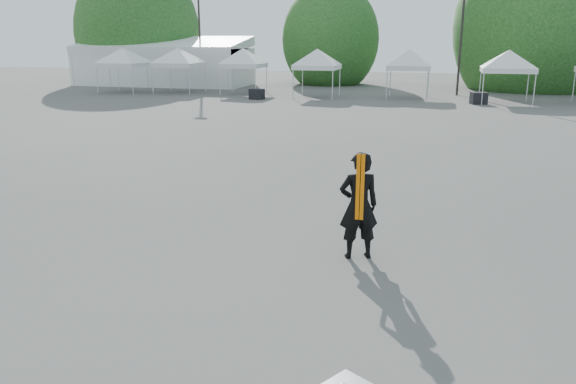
# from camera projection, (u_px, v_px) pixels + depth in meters

# --- Properties ---
(ground) EXTENTS (120.00, 120.00, 0.00)m
(ground) POSITION_uv_depth(u_px,v_px,m) (340.00, 233.00, 11.96)
(ground) COLOR #474442
(ground) RESTS_ON ground
(marquee) EXTENTS (15.00, 6.25, 4.23)m
(marquee) POSITION_uv_depth(u_px,v_px,m) (164.00, 62.00, 49.56)
(marquee) COLOR silver
(marquee) RESTS_ON ground
(light_pole_west) EXTENTS (0.60, 0.25, 10.30)m
(light_pole_west) POSITION_uv_depth(u_px,v_px,m) (199.00, 17.00, 46.62)
(light_pole_west) COLOR black
(light_pole_west) RESTS_ON ground
(light_pole_east) EXTENTS (0.60, 0.25, 9.80)m
(light_pole_east) POSITION_uv_depth(u_px,v_px,m) (463.00, 16.00, 39.55)
(light_pole_east) COLOR black
(light_pole_east) RESTS_ON ground
(tree_far_w) EXTENTS (4.80, 4.80, 7.30)m
(tree_far_w) POSITION_uv_depth(u_px,v_px,m) (138.00, 33.00, 52.68)
(tree_far_w) COLOR #382314
(tree_far_w) RESTS_ON ground
(tree_mid_w) EXTENTS (4.16, 4.16, 6.33)m
(tree_mid_w) POSITION_uv_depth(u_px,v_px,m) (331.00, 39.00, 50.18)
(tree_mid_w) COLOR #382314
(tree_mid_w) RESTS_ON ground
(tree_mid_e) EXTENTS (5.12, 5.12, 7.79)m
(tree_mid_e) POSITION_uv_depth(u_px,v_px,m) (538.00, 28.00, 44.74)
(tree_mid_e) COLOR #382314
(tree_mid_e) RESTS_ON ground
(tent_a) EXTENTS (4.47, 4.47, 3.88)m
(tent_a) POSITION_uv_depth(u_px,v_px,m) (123.00, 51.00, 42.53)
(tent_a) COLOR silver
(tent_a) RESTS_ON ground
(tent_b) EXTENTS (4.49, 4.49, 3.88)m
(tent_b) POSITION_uv_depth(u_px,v_px,m) (178.00, 52.00, 42.41)
(tent_b) COLOR silver
(tent_b) RESTS_ON ground
(tent_c) EXTENTS (4.15, 4.15, 3.88)m
(tent_c) POSITION_uv_depth(u_px,v_px,m) (243.00, 52.00, 41.25)
(tent_c) COLOR silver
(tent_c) RESTS_ON ground
(tent_d) EXTENTS (4.18, 4.18, 3.88)m
(tent_d) POSITION_uv_depth(u_px,v_px,m) (317.00, 53.00, 38.82)
(tent_d) COLOR silver
(tent_d) RESTS_ON ground
(tent_e) EXTENTS (4.03, 4.03, 3.88)m
(tent_e) POSITION_uv_depth(u_px,v_px,m) (410.00, 53.00, 38.03)
(tent_e) COLOR silver
(tent_e) RESTS_ON ground
(tent_f) EXTENTS (4.49, 4.49, 3.88)m
(tent_f) POSITION_uv_depth(u_px,v_px,m) (509.00, 54.00, 35.26)
(tent_f) COLOR silver
(tent_f) RESTS_ON ground
(man) EXTENTS (0.87, 0.74, 2.03)m
(man) POSITION_uv_depth(u_px,v_px,m) (359.00, 206.00, 10.36)
(man) COLOR black
(man) RESTS_ON ground
(crate_west) EXTENTS (1.03, 0.89, 0.69)m
(crate_west) POSITION_uv_depth(u_px,v_px,m) (257.00, 94.00, 38.19)
(crate_west) COLOR black
(crate_west) RESTS_ON ground
(crate_mid) EXTENTS (1.11, 0.97, 0.74)m
(crate_mid) POSITION_uv_depth(u_px,v_px,m) (479.00, 98.00, 35.35)
(crate_mid) COLOR black
(crate_mid) RESTS_ON ground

